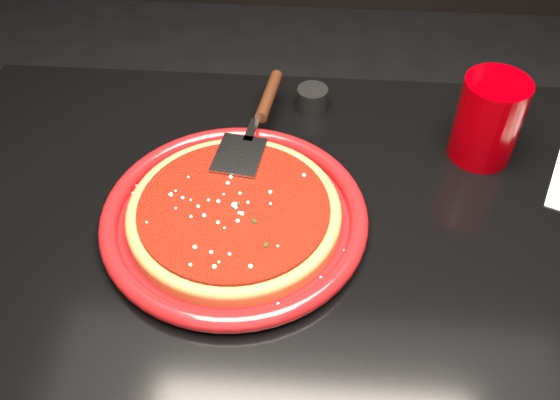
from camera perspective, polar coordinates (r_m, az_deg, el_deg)
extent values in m
cube|color=black|center=(1.14, 3.83, -17.03)|extent=(1.20, 0.80, 0.75)
cylinder|color=maroon|center=(0.85, -4.19, -1.55)|extent=(0.42, 0.42, 0.03)
cylinder|color=brown|center=(0.85, -4.20, -1.36)|extent=(0.34, 0.34, 0.01)
torus|color=brown|center=(0.84, -4.23, -1.03)|extent=(0.34, 0.34, 0.02)
cylinder|color=maroon|center=(0.84, -4.25, -0.79)|extent=(0.30, 0.30, 0.01)
cylinder|color=#860004|center=(0.97, 18.50, 6.99)|extent=(0.12, 0.12, 0.13)
cylinder|color=black|center=(1.03, 2.97, 9.23)|extent=(0.06, 0.06, 0.04)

